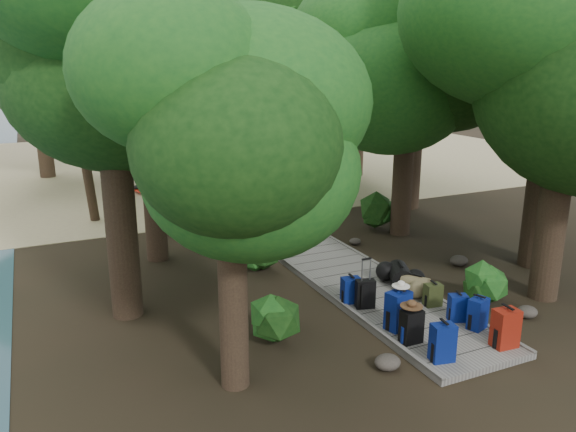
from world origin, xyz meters
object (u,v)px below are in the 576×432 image
backpack_right_d (433,294)px  suitcase_on_boardwalk (365,294)px  backpack_left_c (398,308)px  duffel_right_khaki (415,284)px  sun_lounger (302,175)px  backpack_right_c (458,306)px  duffel_right_black (400,275)px  backpack_left_b (411,324)px  backpack_right_a (506,326)px  lone_suitcase_on_sand (238,189)px  backpack_left_d (351,289)px  kayak (139,189)px  backpack_right_b (478,312)px  backpack_left_a (443,341)px

backpack_right_d → suitcase_on_boardwalk: bearing=166.7°
backpack_left_c → duffel_right_khaki: (1.30, 1.20, -0.21)m
suitcase_on_boardwalk → sun_lounger: suitcase_on_boardwalk is taller
backpack_right_c → duffel_right_black: backpack_right_c is taller
backpack_left_b → backpack_right_a: (1.35, -0.80, 0.04)m
duffel_right_black → lone_suitcase_on_sand: lone_suitcase_on_sand is taller
backpack_left_d → backpack_right_c: (1.37, -1.57, -0.00)m
duffel_right_khaki → sun_lounger: 11.56m
kayak → sun_lounger: 6.41m
backpack_right_a → sun_lounger: backpack_right_a is taller
backpack_left_c → backpack_left_d: bearing=83.1°
backpack_left_b → backpack_right_a: 1.57m
backpack_left_c → backpack_right_c: size_ratio=1.40×
backpack_left_c → duffel_right_black: size_ratio=1.09×
backpack_left_b → backpack_right_b: size_ratio=1.02×
lone_suitcase_on_sand → kayak: bearing=148.1°
backpack_left_a → duffel_right_black: 3.20m
backpack_right_b → sun_lounger: (2.82, 13.00, -0.09)m
kayak → backpack_left_a: bearing=-94.7°
backpack_left_d → lone_suitcase_on_sand: bearing=93.1°
backpack_right_c → sun_lounger: bearing=97.9°
suitcase_on_boardwalk → kayak: 12.64m
backpack_right_a → backpack_right_d: 1.86m
lone_suitcase_on_sand → backpack_right_c: bearing=-82.5°
backpack_right_c → backpack_right_d: (0.02, 0.74, -0.03)m
backpack_left_a → backpack_right_d: backpack_left_a is taller
duffel_right_black → sun_lounger: sun_lounger is taller
backpack_right_b → sun_lounger: backpack_right_b is taller
suitcase_on_boardwalk → lone_suitcase_on_sand: bearing=99.8°
duffel_right_black → kayak: bearing=130.8°
backpack_right_c → lone_suitcase_on_sand: (-0.28, 11.26, -0.03)m
backpack_left_b → kayak: size_ratio=0.20×
lone_suitcase_on_sand → backpack_right_a: bearing=-82.4°
lone_suitcase_on_sand → sun_lounger: lone_suitcase_on_sand is taller
backpack_right_b → suitcase_on_boardwalk: backpack_right_b is taller
backpack_left_d → sun_lounger: same height
backpack_left_c → backpack_left_d: size_ratio=1.39×
kayak → sun_lounger: bearing=-22.8°
backpack_left_c → kayak: size_ratio=0.24×
backpack_right_b → backpack_right_d: size_ratio=1.29×
backpack_left_b → backpack_left_d: bearing=93.6°
backpack_left_d → backpack_right_a: backpack_right_a is taller
kayak → backpack_left_c: bearing=-93.9°
backpack_right_a → lone_suitcase_on_sand: size_ratio=1.05×
backpack_left_a → backpack_right_a: backpack_right_a is taller
backpack_right_b → duffel_right_khaki: backpack_right_b is taller
sun_lounger → kayak: bearing=-177.4°
backpack_right_b → duffel_right_khaki: 1.80m
suitcase_on_boardwalk → backpack_right_b: bearing=-34.5°
backpack_right_a → backpack_left_b: bearing=153.8°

